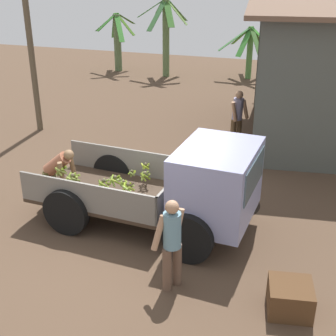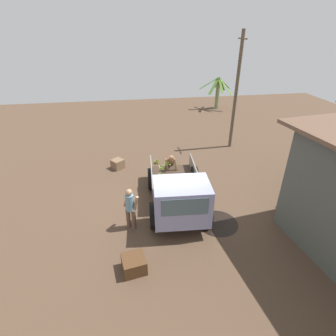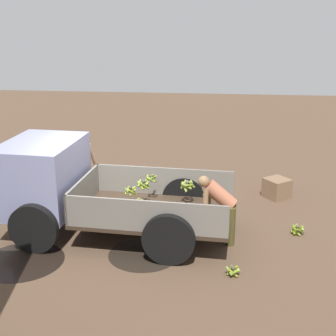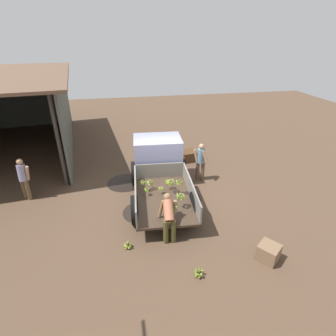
{
  "view_description": "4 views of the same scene",
  "coord_description": "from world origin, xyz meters",
  "px_view_note": "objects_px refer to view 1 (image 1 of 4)",
  "views": [
    {
      "loc": [
        2.89,
        -7.83,
        5.09
      ],
      "look_at": [
        0.11,
        0.65,
        1.06
      ],
      "focal_mm": 50.0,
      "sensor_mm": 36.0,
      "label": 1
    },
    {
      "loc": [
        8.47,
        -1.57,
        6.49
      ],
      "look_at": [
        -1.01,
        -0.06,
        1.27
      ],
      "focal_mm": 28.0,
      "sensor_mm": 36.0,
      "label": 2
    },
    {
      "loc": [
        -2.22,
        8.72,
        4.3
      ],
      "look_at": [
        -1.27,
        -0.03,
        1.4
      ],
      "focal_mm": 50.0,
      "sensor_mm": 36.0,
      "label": 3
    },
    {
      "loc": [
        -8.44,
        1.46,
        5.59
      ],
      "look_at": [
        -0.63,
        -0.03,
        1.5
      ],
      "focal_mm": 28.0,
      "sensor_mm": 36.0,
      "label": 4
    }
  ],
  "objects_px": {
    "utility_pole": "(28,26)",
    "wooden_crate_1": "(290,298)",
    "banana_bunch_on_ground_0": "(77,175)",
    "person_worker_loading": "(57,171)",
    "cargo_truck": "(190,186)",
    "person_foreground_visitor": "(172,240)",
    "person_bystander_near_shed": "(238,115)"
  },
  "relations": [
    {
      "from": "cargo_truck",
      "to": "person_bystander_near_shed",
      "type": "xyz_separation_m",
      "value": [
        0.02,
        5.03,
        -0.09
      ]
    },
    {
      "from": "person_worker_loading",
      "to": "banana_bunch_on_ground_0",
      "type": "distance_m",
      "value": 1.46
    },
    {
      "from": "utility_pole",
      "to": "wooden_crate_1",
      "type": "bearing_deg",
      "value": -36.48
    },
    {
      "from": "utility_pole",
      "to": "person_foreground_visitor",
      "type": "xyz_separation_m",
      "value": [
        6.44,
        -6.2,
        -2.34
      ]
    },
    {
      "from": "person_worker_loading",
      "to": "person_bystander_near_shed",
      "type": "relative_size",
      "value": 0.82
    },
    {
      "from": "person_foreground_visitor",
      "to": "person_worker_loading",
      "type": "bearing_deg",
      "value": -0.11
    },
    {
      "from": "banana_bunch_on_ground_0",
      "to": "person_worker_loading",
      "type": "bearing_deg",
      "value": -79.45
    },
    {
      "from": "utility_pole",
      "to": "person_worker_loading",
      "type": "xyz_separation_m",
      "value": [
        3.16,
        -4.21,
        -2.45
      ]
    },
    {
      "from": "utility_pole",
      "to": "banana_bunch_on_ground_0",
      "type": "bearing_deg",
      "value": -45.21
    },
    {
      "from": "person_worker_loading",
      "to": "banana_bunch_on_ground_0",
      "type": "relative_size",
      "value": 5.06
    },
    {
      "from": "person_worker_loading",
      "to": "banana_bunch_on_ground_0",
      "type": "height_order",
      "value": "person_worker_loading"
    },
    {
      "from": "cargo_truck",
      "to": "wooden_crate_1",
      "type": "relative_size",
      "value": 6.89
    },
    {
      "from": "cargo_truck",
      "to": "wooden_crate_1",
      "type": "bearing_deg",
      "value": -36.16
    },
    {
      "from": "cargo_truck",
      "to": "wooden_crate_1",
      "type": "distance_m",
      "value": 2.89
    },
    {
      "from": "person_foreground_visitor",
      "to": "person_worker_loading",
      "type": "distance_m",
      "value": 3.84
    },
    {
      "from": "person_foreground_visitor",
      "to": "person_worker_loading",
      "type": "relative_size",
      "value": 1.2
    },
    {
      "from": "person_bystander_near_shed",
      "to": "utility_pole",
      "type": "bearing_deg",
      "value": -136.06
    },
    {
      "from": "person_foreground_visitor",
      "to": "banana_bunch_on_ground_0",
      "type": "relative_size",
      "value": 6.09
    },
    {
      "from": "cargo_truck",
      "to": "banana_bunch_on_ground_0",
      "type": "relative_size",
      "value": 17.34
    },
    {
      "from": "utility_pole",
      "to": "person_bystander_near_shed",
      "type": "bearing_deg",
      "value": 5.68
    },
    {
      "from": "banana_bunch_on_ground_0",
      "to": "wooden_crate_1",
      "type": "distance_m",
      "value": 6.36
    },
    {
      "from": "cargo_truck",
      "to": "person_foreground_visitor",
      "type": "relative_size",
      "value": 2.85
    },
    {
      "from": "cargo_truck",
      "to": "wooden_crate_1",
      "type": "xyz_separation_m",
      "value": [
        2.14,
        -1.79,
        -0.76
      ]
    },
    {
      "from": "utility_pole",
      "to": "person_worker_loading",
      "type": "relative_size",
      "value": 4.69
    },
    {
      "from": "person_worker_loading",
      "to": "person_bystander_near_shed",
      "type": "distance_m",
      "value": 5.75
    },
    {
      "from": "utility_pole",
      "to": "person_worker_loading",
      "type": "height_order",
      "value": "utility_pole"
    },
    {
      "from": "person_worker_loading",
      "to": "person_bystander_near_shed",
      "type": "bearing_deg",
      "value": 60.79
    },
    {
      "from": "utility_pole",
      "to": "person_foreground_visitor",
      "type": "relative_size",
      "value": 3.9
    },
    {
      "from": "utility_pole",
      "to": "person_bystander_near_shed",
      "type": "xyz_separation_m",
      "value": [
        6.27,
        0.62,
        -2.34
      ]
    },
    {
      "from": "banana_bunch_on_ground_0",
      "to": "cargo_truck",
      "type": "bearing_deg",
      "value": -23.71
    },
    {
      "from": "cargo_truck",
      "to": "person_worker_loading",
      "type": "xyz_separation_m",
      "value": [
        -3.09,
        0.2,
        -0.2
      ]
    },
    {
      "from": "utility_pole",
      "to": "wooden_crate_1",
      "type": "relative_size",
      "value": 9.44
    }
  ]
}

